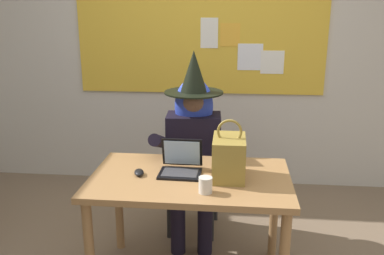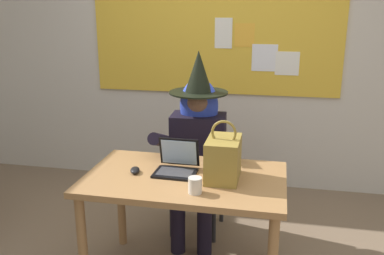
% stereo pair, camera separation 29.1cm
% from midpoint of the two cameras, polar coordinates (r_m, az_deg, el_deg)
% --- Properties ---
extents(wall_back_bulletin, '(6.19, 1.88, 2.91)m').
position_cam_midpoint_polar(wall_back_bulletin, '(4.16, -0.82, 11.81)').
color(wall_back_bulletin, beige).
rests_on(wall_back_bulletin, ground).
extents(desk_main, '(1.27, 0.78, 0.75)m').
position_cam_midpoint_polar(desk_main, '(2.71, -3.35, -8.60)').
color(desk_main, '#A37547').
rests_on(desk_main, ground).
extents(chair_at_desk, '(0.44, 0.44, 0.90)m').
position_cam_midpoint_polar(chair_at_desk, '(3.45, -2.03, -5.53)').
color(chair_at_desk, '#4C1E19').
rests_on(chair_at_desk, ground).
extents(person_costumed, '(0.61, 0.70, 1.47)m').
position_cam_midpoint_polar(person_costumed, '(3.24, -2.38, -1.51)').
color(person_costumed, black).
rests_on(person_costumed, ground).
extents(laptop, '(0.27, 0.26, 0.21)m').
position_cam_midpoint_polar(laptop, '(2.72, -4.58, -5.20)').
color(laptop, black).
rests_on(laptop, desk_main).
extents(computer_mouse, '(0.09, 0.12, 0.03)m').
position_cam_midpoint_polar(computer_mouse, '(2.72, -10.29, -6.09)').
color(computer_mouse, black).
rests_on(computer_mouse, desk_main).
extents(handbag, '(0.20, 0.30, 0.38)m').
position_cam_midpoint_polar(handbag, '(2.61, 1.87, -4.09)').
color(handbag, olive).
rests_on(handbag, desk_main).
extents(coffee_mug, '(0.08, 0.08, 0.09)m').
position_cam_midpoint_polar(coffee_mug, '(2.43, -1.61, -7.89)').
color(coffee_mug, silver).
rests_on(coffee_mug, desk_main).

